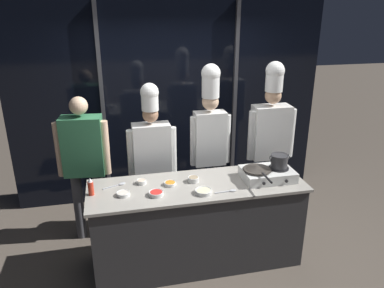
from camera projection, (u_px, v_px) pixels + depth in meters
ground_plane at (197, 259)px, 4.14m from camera, size 24.00×24.00×0.00m
window_wall_back at (171, 105)px, 5.12m from camera, size 4.25×0.09×2.70m
demo_counter at (197, 223)px, 3.97m from camera, size 2.21×0.72×0.92m
portable_stove at (267, 174)px, 3.92m from camera, size 0.53×0.39×0.12m
frying_pan at (257, 168)px, 3.86m from camera, size 0.30×0.51×0.04m
stock_pot at (279, 161)px, 3.89m from camera, size 0.21×0.18×0.14m
squeeze_bottle_chili at (91, 187)px, 3.58m from camera, size 0.06×0.06×0.18m
prep_bowl_noodles at (204, 191)px, 3.63m from camera, size 0.17×0.17×0.04m
prep_bowl_onion at (123, 194)px, 3.59m from camera, size 0.13×0.13×0.03m
prep_bowl_carrots at (170, 183)px, 3.79m from camera, size 0.12×0.12×0.03m
prep_bowl_chicken at (142, 181)px, 3.82m from camera, size 0.10×0.10×0.04m
prep_bowl_mushrooms at (194, 179)px, 3.86m from camera, size 0.12×0.12×0.05m
prep_bowl_bell_pepper at (156, 193)px, 3.59m from camera, size 0.15×0.15×0.04m
serving_spoon_slotted at (230, 191)px, 3.67m from camera, size 0.23×0.05×0.02m
serving_spoon_solid at (119, 185)px, 3.80m from camera, size 0.24×0.12×0.02m
person_guest at (84, 156)px, 4.19m from camera, size 0.58×0.28×1.73m
chef_head at (152, 150)px, 4.34m from camera, size 0.57×0.23×1.84m
chef_sous at (210, 132)px, 4.45m from camera, size 0.49×0.22×2.03m
chef_line at (270, 132)px, 4.62m from camera, size 0.60×0.25×2.03m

